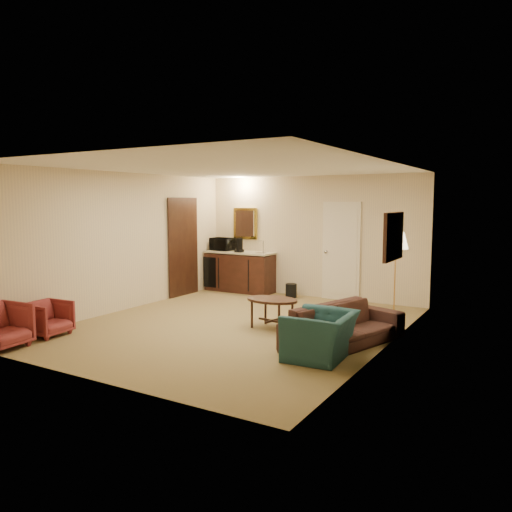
{
  "coord_description": "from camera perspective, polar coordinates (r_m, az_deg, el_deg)",
  "views": [
    {
      "loc": [
        4.41,
        -6.84,
        2.05
      ],
      "look_at": [
        0.09,
        0.5,
        1.12
      ],
      "focal_mm": 35.0,
      "sensor_mm": 36.0,
      "label": 1
    }
  ],
  "objects": [
    {
      "name": "sofa",
      "position": [
        7.3,
        10.04,
        -7.05
      ],
      "size": [
        1.15,
        2.06,
        0.77
      ],
      "primitive_type": "imported",
      "rotation": [
        0.0,
        0.0,
        1.26
      ],
      "color": "black",
      "rests_on": "ground"
    },
    {
      "name": "floor_lamp",
      "position": [
        8.78,
        15.59,
        -2.35
      ],
      "size": [
        0.47,
        0.47,
        1.55
      ],
      "primitive_type": "cube",
      "rotation": [
        0.0,
        0.0,
        -0.16
      ],
      "color": "#BA873E",
      "rests_on": "ground"
    },
    {
      "name": "ground",
      "position": [
        8.39,
        -2.28,
        -7.93
      ],
      "size": [
        6.0,
        6.0,
        0.0
      ],
      "primitive_type": "plane",
      "color": "olive",
      "rests_on": "ground"
    },
    {
      "name": "coffee_maker",
      "position": [
        11.23,
        -1.94,
        1.25
      ],
      "size": [
        0.2,
        0.2,
        0.32
      ],
      "primitive_type": "cylinder",
      "rotation": [
        0.0,
        0.0,
        -0.22
      ],
      "color": "black",
      "rests_on": "wetbar_cabinet"
    },
    {
      "name": "waste_bin",
      "position": [
        10.76,
        4.03,
        -3.97
      ],
      "size": [
        0.31,
        0.31,
        0.3
      ],
      "primitive_type": "cylinder",
      "rotation": [
        0.0,
        0.0,
        -0.41
      ],
      "color": "black",
      "rests_on": "ground"
    },
    {
      "name": "rose_chair_near",
      "position": [
        8.34,
        -22.7,
        -6.42
      ],
      "size": [
        0.58,
        0.62,
        0.59
      ],
      "primitive_type": "imported",
      "rotation": [
        0.0,
        0.0,
        1.65
      ],
      "color": "maroon",
      "rests_on": "ground"
    },
    {
      "name": "coffee_table",
      "position": [
        8.13,
        1.84,
        -6.59
      ],
      "size": [
        0.96,
        0.73,
        0.5
      ],
      "primitive_type": "cube",
      "rotation": [
        0.0,
        0.0,
        -0.18
      ],
      "color": "black",
      "rests_on": "ground"
    },
    {
      "name": "room_walls",
      "position": [
        8.85,
        -0.16,
        4.06
      ],
      "size": [
        5.02,
        6.01,
        2.61
      ],
      "color": "beige",
      "rests_on": "ground"
    },
    {
      "name": "teal_armchair",
      "position": [
        6.65,
        7.4,
        -8.11
      ],
      "size": [
        0.67,
        0.98,
        0.82
      ],
      "primitive_type": "imported",
      "rotation": [
        0.0,
        0.0,
        -1.51
      ],
      "color": "#1D4748",
      "rests_on": "ground"
    },
    {
      "name": "wetbar_cabinet",
      "position": [
        11.43,
        -1.87,
        -1.78
      ],
      "size": [
        1.64,
        0.58,
        0.92
      ],
      "primitive_type": "cube",
      "color": "#3C1A13",
      "rests_on": "ground"
    },
    {
      "name": "microwave",
      "position": [
        11.66,
        -3.87,
        1.53
      ],
      "size": [
        0.55,
        0.33,
        0.36
      ],
      "primitive_type": "imported",
      "rotation": [
        0.0,
        0.0,
        -0.08
      ],
      "color": "black",
      "rests_on": "wetbar_cabinet"
    }
  ]
}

